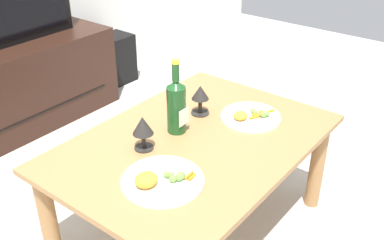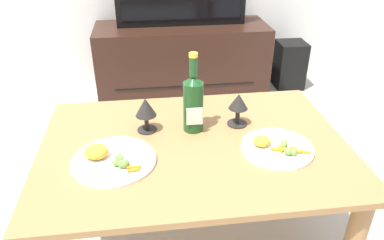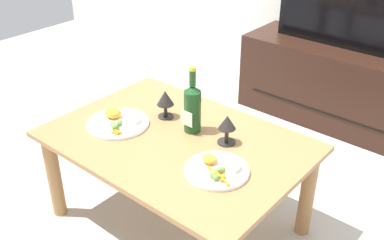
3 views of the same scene
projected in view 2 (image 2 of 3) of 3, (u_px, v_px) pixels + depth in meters
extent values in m
plane|color=#B7B2A8|center=(194.00, 236.00, 1.68)|extent=(6.40, 6.40, 0.00)
cube|color=#9E7042|center=(194.00, 146.00, 1.45)|extent=(1.17, 0.82, 0.03)
cylinder|color=#9E7042|center=(78.00, 158.00, 1.81)|extent=(0.07, 0.07, 0.47)
cylinder|color=#9E7042|center=(285.00, 142.00, 1.92)|extent=(0.07, 0.07, 0.47)
cube|color=black|center=(182.00, 61.00, 2.86)|extent=(1.26, 0.46, 0.54)
cube|color=black|center=(186.00, 86.00, 2.71)|extent=(1.01, 0.01, 0.01)
cube|color=black|center=(290.00, 65.00, 3.02)|extent=(0.22, 0.22, 0.37)
cylinder|color=#19471E|center=(193.00, 107.00, 1.48)|extent=(0.08, 0.08, 0.21)
cone|color=#19471E|center=(193.00, 79.00, 1.42)|extent=(0.08, 0.08, 0.04)
cylinder|color=#19471E|center=(193.00, 67.00, 1.40)|extent=(0.03, 0.03, 0.08)
cylinder|color=yellow|center=(193.00, 55.00, 1.37)|extent=(0.03, 0.03, 0.02)
cube|color=silver|center=(195.00, 116.00, 1.45)|extent=(0.06, 0.00, 0.07)
cylinder|color=black|center=(147.00, 130.00, 1.52)|extent=(0.08, 0.08, 0.01)
cylinder|color=black|center=(147.00, 122.00, 1.50)|extent=(0.02, 0.02, 0.06)
cone|color=black|center=(146.00, 107.00, 1.47)|extent=(0.08, 0.08, 0.07)
cylinder|color=black|center=(237.00, 124.00, 1.56)|extent=(0.08, 0.08, 0.01)
cylinder|color=black|center=(238.00, 116.00, 1.54)|extent=(0.02, 0.02, 0.07)
cone|color=black|center=(239.00, 101.00, 1.51)|extent=(0.08, 0.08, 0.06)
cylinder|color=white|center=(114.00, 161.00, 1.33)|extent=(0.30, 0.30, 0.01)
torus|color=white|center=(114.00, 159.00, 1.32)|extent=(0.30, 0.30, 0.01)
ellipsoid|color=orange|center=(96.00, 152.00, 1.33)|extent=(0.09, 0.08, 0.05)
cube|color=beige|center=(129.00, 148.00, 1.37)|extent=(0.08, 0.07, 0.02)
cylinder|color=orange|center=(133.00, 170.00, 1.26)|extent=(0.04, 0.02, 0.01)
cylinder|color=orange|center=(135.00, 167.00, 1.27)|extent=(0.04, 0.02, 0.01)
cylinder|color=orange|center=(127.00, 166.00, 1.28)|extent=(0.03, 0.04, 0.01)
sphere|color=olive|center=(122.00, 164.00, 1.28)|extent=(0.03, 0.03, 0.03)
sphere|color=olive|center=(119.00, 157.00, 1.32)|extent=(0.02, 0.02, 0.02)
sphere|color=olive|center=(116.00, 163.00, 1.28)|extent=(0.03, 0.03, 0.03)
sphere|color=olive|center=(121.00, 159.00, 1.31)|extent=(0.02, 0.02, 0.02)
sphere|color=olive|center=(125.00, 163.00, 1.28)|extent=(0.03, 0.03, 0.03)
cylinder|color=white|center=(277.00, 148.00, 1.40)|extent=(0.27, 0.27, 0.01)
torus|color=white|center=(277.00, 147.00, 1.39)|extent=(0.27, 0.27, 0.01)
ellipsoid|color=orange|center=(262.00, 141.00, 1.40)|extent=(0.07, 0.06, 0.04)
cube|color=beige|center=(285.00, 137.00, 1.43)|extent=(0.06, 0.05, 0.02)
cylinder|color=orange|center=(304.00, 152.00, 1.36)|extent=(0.05, 0.03, 0.01)
cylinder|color=orange|center=(296.00, 150.00, 1.37)|extent=(0.03, 0.05, 0.01)
cylinder|color=orange|center=(292.00, 150.00, 1.36)|extent=(0.05, 0.04, 0.01)
cylinder|color=orange|center=(285.00, 149.00, 1.37)|extent=(0.05, 0.02, 0.01)
cylinder|color=orange|center=(283.00, 149.00, 1.37)|extent=(0.04, 0.04, 0.01)
cylinder|color=orange|center=(284.00, 149.00, 1.37)|extent=(0.04, 0.05, 0.01)
cylinder|color=orange|center=(277.00, 149.00, 1.37)|extent=(0.05, 0.03, 0.01)
sphere|color=olive|center=(288.00, 151.00, 1.34)|extent=(0.03, 0.03, 0.03)
sphere|color=olive|center=(284.00, 144.00, 1.39)|extent=(0.02, 0.02, 0.02)
sphere|color=olive|center=(294.00, 152.00, 1.34)|extent=(0.03, 0.03, 0.03)
sphere|color=olive|center=(284.00, 145.00, 1.38)|extent=(0.03, 0.03, 0.03)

